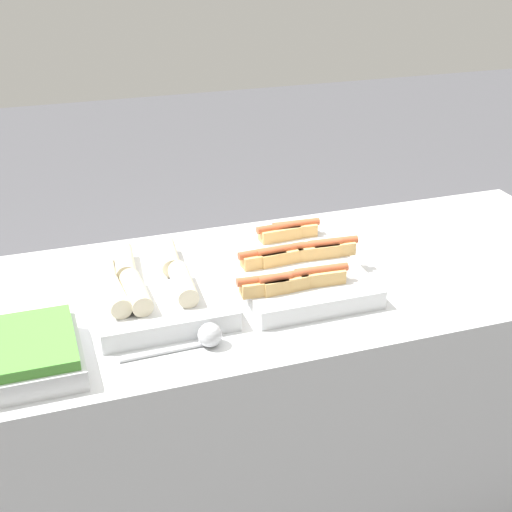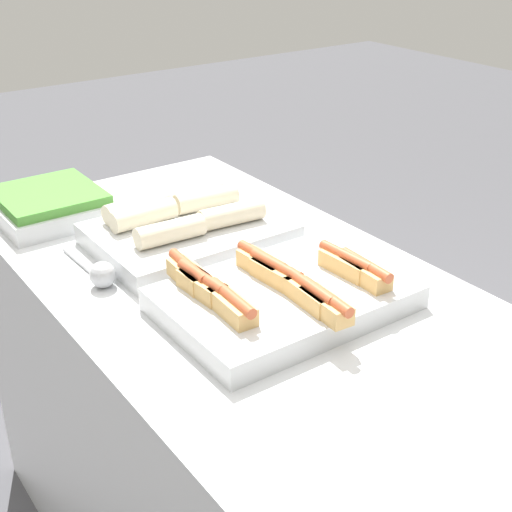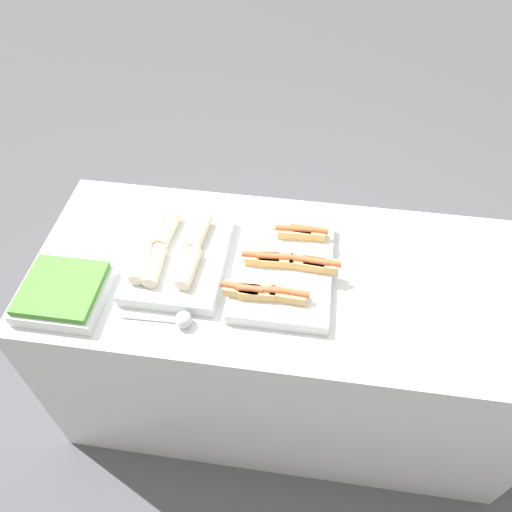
% 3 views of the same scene
% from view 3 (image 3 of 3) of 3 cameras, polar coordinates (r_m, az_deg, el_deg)
% --- Properties ---
extents(ground_plane, '(12.00, 12.00, 0.00)m').
position_cam_3_polar(ground_plane, '(2.56, 2.92, -15.15)').
color(ground_plane, '#4C4C51').
extents(counter, '(1.87, 0.78, 0.91)m').
position_cam_3_polar(counter, '(2.16, 3.40, -9.81)').
color(counter, silver).
rests_on(counter, ground_plane).
extents(tray_hotdogs, '(0.39, 0.48, 0.10)m').
position_cam_3_polar(tray_hotdogs, '(1.75, 3.20, -1.38)').
color(tray_hotdogs, silver).
rests_on(tray_hotdogs, counter).
extents(tray_wraps, '(0.33, 0.45, 0.10)m').
position_cam_3_polar(tray_wraps, '(1.81, -9.06, 0.09)').
color(tray_wraps, silver).
rests_on(tray_wraps, counter).
extents(tray_side_front, '(0.28, 0.27, 0.07)m').
position_cam_3_polar(tray_side_front, '(1.80, -21.17, -3.90)').
color(tray_side_front, silver).
rests_on(tray_side_front, counter).
extents(serving_spoon_near, '(0.24, 0.06, 0.06)m').
position_cam_3_polar(serving_spoon_near, '(1.65, -8.63, -7.19)').
color(serving_spoon_near, '#B2B5BA').
rests_on(serving_spoon_near, counter).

